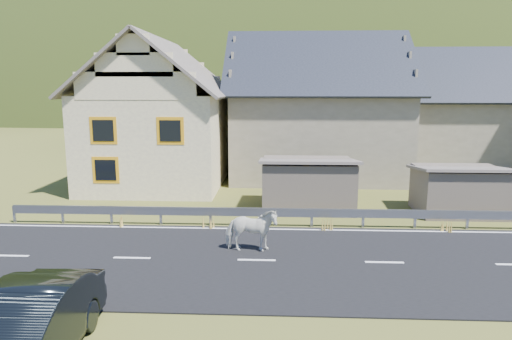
{
  "coord_description": "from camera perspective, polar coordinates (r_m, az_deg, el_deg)",
  "views": [
    {
      "loc": [
        -3.38,
        -13.64,
        5.45
      ],
      "look_at": [
        -4.17,
        3.23,
        2.35
      ],
      "focal_mm": 32.0,
      "sensor_mm": 36.0,
      "label": 1
    }
  ],
  "objects": [
    {
      "name": "ground",
      "position": [
        15.08,
        15.75,
        -11.2
      ],
      "size": [
        160.0,
        160.0,
        0.0
      ],
      "primitive_type": "plane",
      "color": "#3C3F17",
      "rests_on": "ground"
    },
    {
      "name": "road",
      "position": [
        15.07,
        15.76,
        -11.13
      ],
      "size": [
        60.0,
        7.0,
        0.04
      ],
      "primitive_type": "cube",
      "color": "black",
      "rests_on": "ground"
    },
    {
      "name": "lane_markings",
      "position": [
        15.06,
        15.76,
        -11.04
      ],
      "size": [
        60.0,
        6.6,
        0.01
      ],
      "primitive_type": "cube",
      "color": "silver",
      "rests_on": "road"
    },
    {
      "name": "guardrail",
      "position": [
        18.32,
        13.28,
        -5.36
      ],
      "size": [
        28.1,
        0.09,
        0.75
      ],
      "color": "#93969B",
      "rests_on": "ground"
    },
    {
      "name": "shed_left",
      "position": [
        20.65,
        6.46,
        -1.82
      ],
      "size": [
        4.3,
        3.3,
        2.4
      ],
      "primitive_type": "cube",
      "color": "#716556",
      "rests_on": "ground"
    },
    {
      "name": "shed_right",
      "position": [
        21.63,
        24.01,
        -2.39
      ],
      "size": [
        3.8,
        2.9,
        2.2
      ],
      "primitive_type": "cube",
      "color": "#716556",
      "rests_on": "ground"
    },
    {
      "name": "house_cream",
      "position": [
        26.51,
        -11.9,
        7.82
      ],
      "size": [
        7.8,
        9.8,
        8.3
      ],
      "color": "#FFEFB3",
      "rests_on": "ground"
    },
    {
      "name": "house_stone_a",
      "position": [
        28.75,
        7.52,
        8.69
      ],
      "size": [
        10.8,
        9.8,
        8.9
      ],
      "color": "gray",
      "rests_on": "ground"
    },
    {
      "name": "house_stone_b",
      "position": [
        33.07,
        24.89,
        7.34
      ],
      "size": [
        9.8,
        8.8,
        8.1
      ],
      "color": "gray",
      "rests_on": "ground"
    },
    {
      "name": "mountain",
      "position": [
        195.49,
        5.13,
        2.88
      ],
      "size": [
        440.0,
        280.0,
        260.0
      ],
      "primitive_type": "ellipsoid",
      "color": "#2C3C11",
      "rests_on": "ground"
    },
    {
      "name": "conifer_patch",
      "position": [
        133.99,
        -20.29,
        10.0
      ],
      "size": [
        76.0,
        50.0,
        28.0
      ],
      "primitive_type": "ellipsoid",
      "color": "black",
      "rests_on": "ground"
    },
    {
      "name": "horse",
      "position": [
        15.19,
        -0.62,
        -7.51
      ],
      "size": [
        0.8,
        1.75,
        1.47
      ],
      "primitive_type": "imported",
      "rotation": [
        0.0,
        0.0,
        1.57
      ],
      "color": "silver",
      "rests_on": "road"
    },
    {
      "name": "car",
      "position": [
        10.34,
        -27.14,
        -17.64
      ],
      "size": [
        1.87,
        4.83,
        1.57
      ],
      "primitive_type": "imported",
      "rotation": [
        0.0,
        0.0,
        0.04
      ],
      "color": "black",
      "rests_on": "ground"
    }
  ]
}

